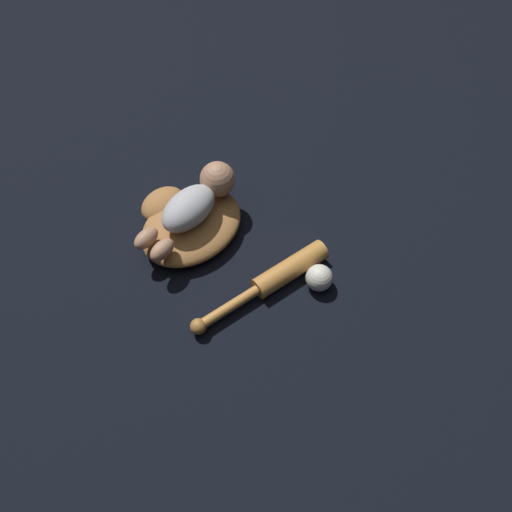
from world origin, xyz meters
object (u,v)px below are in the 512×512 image
object	(u,v)px
baseball	(319,278)
baseball_bat	(276,278)
baby_figure	(195,202)
baseball_glove	(186,222)

from	to	relation	value
baseball	baseball_bat	bearing A→B (deg)	151.31
baby_figure	baseball_bat	bearing A→B (deg)	-67.39
baseball_glove	baby_figure	world-z (taller)	baby_figure
baby_figure	baseball	distance (m)	0.41
baseball_glove	baby_figure	bearing A→B (deg)	-9.63
baseball_glove	baby_figure	size ratio (longest dim) A/B	1.10
baseball_bat	baseball	distance (m)	0.12
baseball_glove	baby_figure	distance (m)	0.09
baseball_bat	baseball	xyz separation A→B (m)	(0.10, -0.06, 0.01)
baseball_bat	baseball	world-z (taller)	baseball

